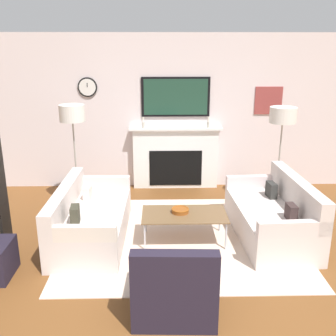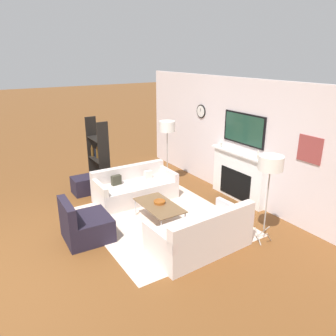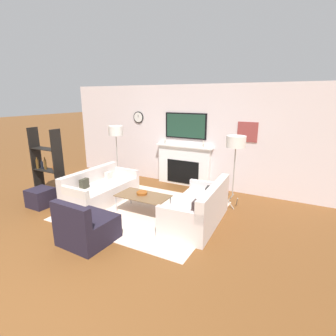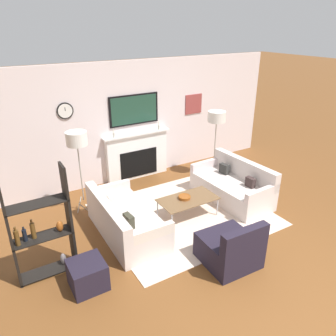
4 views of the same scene
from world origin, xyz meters
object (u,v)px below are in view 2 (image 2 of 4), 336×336
armchair (85,226)px  ottoman (83,185)px  floor_lamp_left (167,127)px  decorative_bowl (160,202)px  couch_right (201,236)px  couch_left (135,189)px  shelf_unit (98,155)px  floor_lamp_right (271,164)px  coffee_table (159,206)px

armchair → ottoman: 2.14m
armchair → floor_lamp_left: bearing=118.7°
ottoman → decorative_bowl: bearing=21.0°
couch_right → decorative_bowl: 1.27m
couch_left → decorative_bowl: size_ratio=7.80×
couch_left → shelf_unit: size_ratio=1.09×
shelf_unit → floor_lamp_right: bearing=18.7°
floor_lamp_left → floor_lamp_right: size_ratio=1.03×
armchair → decorative_bowl: (0.13, 1.48, 0.16)m
armchair → shelf_unit: (-2.45, 1.22, 0.49)m
coffee_table → ottoman: bearing=-160.4°
shelf_unit → coffee_table: bearing=4.6°
floor_lamp_right → decorative_bowl: bearing=-144.3°
decorative_bowl → floor_lamp_right: floor_lamp_right is taller
couch_right → coffee_table: size_ratio=1.59×
floor_lamp_left → floor_lamp_right: bearing=-0.0°
couch_right → decorative_bowl: size_ratio=7.56×
decorative_bowl → shelf_unit: bearing=-174.4°
armchair → floor_lamp_left: (-1.45, 2.65, 1.22)m
coffee_table → couch_left: bearing=175.6°
decorative_bowl → floor_lamp_right: size_ratio=0.15×
couch_right → armchair: (-1.39, -1.53, -0.02)m
floor_lamp_right → couch_right: bearing=-108.2°
floor_lamp_right → shelf_unit: shelf_unit is taller
decorative_bowl → floor_lamp_right: (1.63, 1.17, 1.03)m
couch_left → armchair: (1.07, -1.53, 0.00)m
couch_left → ottoman: (-0.96, -0.89, -0.06)m
couch_left → floor_lamp_right: (2.83, 1.12, 1.19)m
coffee_table → decorative_bowl: decorative_bowl is taller
couch_right → floor_lamp_right: (0.37, 1.11, 1.17)m
couch_left → floor_lamp_right: bearing=21.5°
floor_lamp_left → coffee_table: bearing=-36.6°
couch_right → floor_lamp_left: size_ratio=1.07×
armchair → floor_lamp_left: 3.25m
couch_right → shelf_unit: size_ratio=1.05×
couch_right → couch_left: bearing=-179.9°
couch_right → decorative_bowl: couch_right is taller
ottoman → coffee_table: bearing=19.6°
ottoman → couch_left: bearing=42.6°
floor_lamp_right → coffee_table: bearing=-142.4°
floor_lamp_left → floor_lamp_right: 3.21m
coffee_table → floor_lamp_right: size_ratio=0.69×
coffee_table → floor_lamp_right: floor_lamp_right is taller
couch_left → floor_lamp_right: size_ratio=1.13×
floor_lamp_left → couch_right: bearing=-21.4°
floor_lamp_left → ottoman: 2.45m
armchair → ottoman: size_ratio=1.71×
armchair → floor_lamp_left: size_ratio=0.50×
couch_left → coffee_table: 1.27m
decorative_bowl → couch_left: bearing=177.4°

